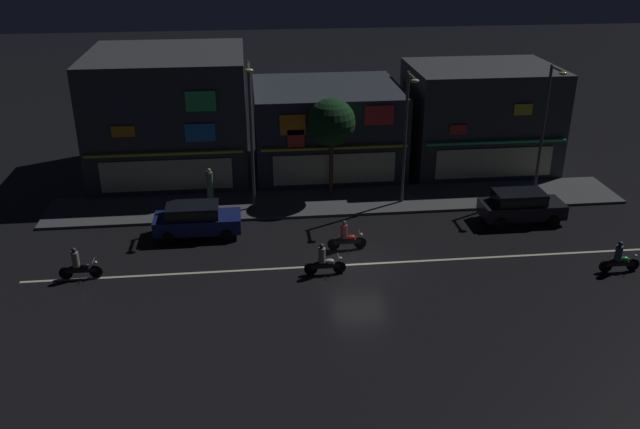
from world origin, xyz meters
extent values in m
plane|color=black|center=(0.00, 0.00, 0.00)|extent=(140.00, 140.00, 0.00)
cube|color=beige|center=(0.00, 0.00, 0.01)|extent=(30.41, 0.16, 0.01)
cube|color=#424447|center=(0.00, 7.37, 0.07)|extent=(32.01, 3.89, 0.14)
cube|color=#2D333D|center=(0.00, 13.24, 2.62)|extent=(8.93, 7.76, 5.24)
cube|color=yellow|center=(0.00, 9.24, 2.60)|extent=(8.48, 0.24, 0.12)
cube|color=red|center=(2.52, 9.30, 4.43)|extent=(1.67, 0.08, 1.13)
cube|color=orange|center=(-2.39, 9.30, 4.02)|extent=(1.46, 0.08, 1.17)
cube|color=red|center=(-2.21, 9.30, 3.22)|extent=(0.97, 0.08, 1.04)
cube|color=beige|center=(0.00, 9.30, 1.30)|extent=(7.14, 0.06, 1.80)
cube|color=#383A3F|center=(-9.60, 13.83, 3.69)|extent=(9.23, 8.93, 7.38)
cube|color=yellow|center=(-9.60, 9.24, 2.60)|extent=(8.77, 0.24, 0.12)
cube|color=#33E572|center=(-7.40, 9.30, 5.52)|extent=(1.65, 0.08, 1.11)
cube|color=#268CF2|center=(-7.55, 9.30, 3.75)|extent=(1.67, 0.08, 1.01)
cube|color=orange|center=(-11.71, 9.30, 3.95)|extent=(1.27, 0.08, 0.61)
cube|color=beige|center=(-9.60, 9.30, 1.30)|extent=(7.38, 0.06, 1.80)
cube|color=#383A3F|center=(9.60, 12.61, 3.19)|extent=(8.88, 6.49, 6.37)
cube|color=#33E572|center=(9.60, 9.24, 2.60)|extent=(8.44, 0.24, 0.12)
cube|color=red|center=(7.23, 9.30, 3.42)|extent=(0.98, 0.08, 0.56)
cube|color=yellow|center=(10.99, 9.30, 4.51)|extent=(1.08, 0.08, 0.65)
cube|color=beige|center=(9.60, 9.30, 1.30)|extent=(7.10, 0.06, 1.80)
cylinder|color=#47494C|center=(-4.73, 6.93, 4.13)|extent=(0.16, 0.16, 7.97)
cube|color=#47494C|center=(-4.73, 6.23, 8.01)|extent=(0.10, 1.40, 0.10)
ellipsoid|color=#F9E099|center=(-4.73, 5.53, 7.93)|extent=(0.44, 0.32, 0.20)
cylinder|color=#47494C|center=(3.49, 6.84, 3.78)|extent=(0.16, 0.16, 7.29)
cube|color=#47494C|center=(3.49, 6.14, 7.33)|extent=(0.10, 1.40, 0.10)
ellipsoid|color=#F9E099|center=(3.49, 5.44, 7.25)|extent=(0.44, 0.32, 0.20)
cylinder|color=#47494C|center=(11.38, 7.23, 3.83)|extent=(0.16, 0.16, 7.38)
cube|color=#47494C|center=(11.38, 6.53, 7.42)|extent=(0.10, 1.40, 0.10)
ellipsoid|color=#F9E099|center=(11.38, 5.83, 7.34)|extent=(0.44, 0.32, 0.20)
cylinder|color=#4C664C|center=(-7.13, 7.90, 1.03)|extent=(0.39, 0.39, 1.77)
sphere|color=tan|center=(-7.13, 7.90, 2.02)|extent=(0.22, 0.22, 0.22)
cylinder|color=#473323|center=(-0.32, 8.36, 1.73)|extent=(0.24, 0.24, 3.18)
sphere|color=#143819|center=(-0.32, 8.36, 4.38)|extent=(2.67, 2.67, 2.67)
cube|color=black|center=(9.22, 3.84, 0.69)|extent=(4.30, 1.78, 0.76)
cube|color=black|center=(9.00, 3.84, 1.37)|extent=(2.58, 1.57, 0.60)
cube|color=#F9F2CC|center=(11.33, 4.44, 0.79)|extent=(0.08, 0.20, 0.12)
cube|color=#F9F2CC|center=(11.33, 3.23, 0.79)|extent=(0.08, 0.20, 0.12)
cylinder|color=black|center=(10.64, 4.73, 0.31)|extent=(0.62, 0.20, 0.62)
cylinder|color=black|center=(10.64, 2.95, 0.31)|extent=(0.62, 0.20, 0.62)
cylinder|color=black|center=(7.80, 4.73, 0.31)|extent=(0.62, 0.20, 0.62)
cylinder|color=black|center=(7.80, 2.95, 0.31)|extent=(0.62, 0.20, 0.62)
cube|color=navy|center=(-7.61, 3.98, 0.69)|extent=(4.30, 1.78, 0.76)
cube|color=black|center=(-7.83, 3.98, 1.37)|extent=(2.58, 1.57, 0.60)
cube|color=#F9F2CC|center=(-5.50, 4.58, 0.79)|extent=(0.08, 0.20, 0.12)
cube|color=#F9F2CC|center=(-5.50, 3.37, 0.79)|extent=(0.08, 0.20, 0.12)
cylinder|color=black|center=(-6.19, 4.87, 0.31)|extent=(0.62, 0.20, 0.62)
cylinder|color=black|center=(-6.19, 3.09, 0.31)|extent=(0.62, 0.20, 0.62)
cylinder|color=black|center=(-9.03, 4.87, 0.31)|extent=(0.62, 0.20, 0.62)
cylinder|color=black|center=(-9.03, 3.09, 0.31)|extent=(0.62, 0.20, 0.62)
cylinder|color=black|center=(12.21, -1.95, 0.30)|extent=(0.60, 0.08, 0.60)
cylinder|color=black|center=(10.91, -1.95, 0.30)|extent=(0.60, 0.10, 0.60)
cube|color=black|center=(11.56, -1.95, 0.40)|extent=(1.30, 0.14, 0.20)
ellipsoid|color=#268C3F|center=(11.76, -1.95, 0.62)|extent=(0.44, 0.26, 0.24)
cube|color=black|center=(11.36, -1.95, 0.55)|extent=(0.56, 0.22, 0.10)
cylinder|color=slate|center=(12.16, -1.95, 0.85)|extent=(0.03, 0.60, 0.03)
sphere|color=white|center=(12.25, -1.95, 0.75)|extent=(0.14, 0.14, 0.14)
cylinder|color=#334766|center=(11.41, -1.95, 0.95)|extent=(0.32, 0.32, 0.70)
sphere|color=#333338|center=(11.41, -1.95, 1.41)|extent=(0.22, 0.22, 0.22)
cylinder|color=black|center=(-11.91, 0.10, 0.30)|extent=(0.60, 0.08, 0.60)
cylinder|color=black|center=(-13.21, 0.10, 0.30)|extent=(0.60, 0.10, 0.60)
cube|color=black|center=(-12.56, 0.10, 0.40)|extent=(1.30, 0.14, 0.20)
ellipsoid|color=black|center=(-12.36, 0.10, 0.62)|extent=(0.44, 0.26, 0.24)
cube|color=black|center=(-12.76, 0.10, 0.55)|extent=(0.56, 0.22, 0.10)
cylinder|color=slate|center=(-11.96, 0.10, 0.85)|extent=(0.03, 0.60, 0.03)
sphere|color=white|center=(-11.87, 0.10, 0.75)|extent=(0.14, 0.14, 0.14)
cylinder|color=gray|center=(-12.71, 0.10, 0.95)|extent=(0.32, 0.32, 0.70)
sphere|color=#333338|center=(-12.71, 0.10, 1.41)|extent=(0.22, 0.22, 0.22)
cylinder|color=black|center=(0.27, 1.62, 0.30)|extent=(0.60, 0.08, 0.60)
cylinder|color=black|center=(-1.03, 1.62, 0.30)|extent=(0.60, 0.10, 0.60)
cube|color=black|center=(-0.38, 1.62, 0.40)|extent=(1.30, 0.14, 0.20)
ellipsoid|color=red|center=(-0.18, 1.62, 0.62)|extent=(0.44, 0.26, 0.24)
cube|color=black|center=(-0.58, 1.62, 0.55)|extent=(0.56, 0.22, 0.10)
cylinder|color=slate|center=(0.22, 1.62, 0.85)|extent=(0.03, 0.60, 0.03)
sphere|color=white|center=(0.31, 1.62, 0.75)|extent=(0.14, 0.14, 0.14)
cylinder|color=brown|center=(-0.53, 1.62, 0.95)|extent=(0.32, 0.32, 0.70)
sphere|color=#333338|center=(-0.53, 1.62, 1.41)|extent=(0.22, 0.22, 0.22)
cylinder|color=black|center=(-1.07, -0.70, 0.30)|extent=(0.60, 0.08, 0.60)
cylinder|color=black|center=(-2.37, -0.70, 0.30)|extent=(0.60, 0.10, 0.60)
cube|color=black|center=(-1.72, -0.70, 0.40)|extent=(1.30, 0.14, 0.20)
ellipsoid|color=#B2B7BC|center=(-1.52, -0.70, 0.62)|extent=(0.44, 0.26, 0.24)
cube|color=black|center=(-1.92, -0.70, 0.55)|extent=(0.56, 0.22, 0.10)
cylinder|color=slate|center=(-1.12, -0.70, 0.85)|extent=(0.03, 0.60, 0.03)
sphere|color=white|center=(-1.03, -0.70, 0.75)|extent=(0.14, 0.14, 0.14)
cylinder|color=gray|center=(-1.87, -0.70, 0.95)|extent=(0.32, 0.32, 0.70)
sphere|color=#333338|center=(-1.87, -0.70, 1.41)|extent=(0.22, 0.22, 0.22)
cone|color=orange|center=(-7.83, 4.50, 0.28)|extent=(0.36, 0.36, 0.55)
camera|label=1|loc=(-4.86, -27.05, 14.83)|focal=37.67mm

